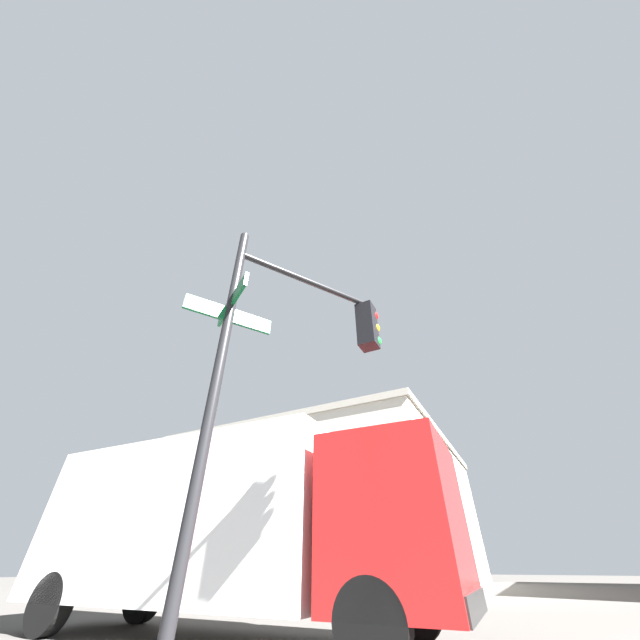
% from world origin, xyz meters
% --- Properties ---
extents(traffic_signal_near, '(1.74, 2.60, 5.10)m').
position_xyz_m(traffic_signal_near, '(-6.16, -5.84, 3.59)').
color(traffic_signal_near, black).
rests_on(traffic_signal_near, ground_plane).
extents(building_stucco, '(18.42, 19.72, 8.84)m').
position_xyz_m(building_stucco, '(-17.06, 17.71, 4.43)').
color(building_stucco, beige).
rests_on(building_stucco, ground_plane).
extents(box_truck_second, '(9.05, 2.89, 3.37)m').
position_xyz_m(box_truck_second, '(-9.71, -2.85, 1.87)').
color(box_truck_second, '#B21919').
rests_on(box_truck_second, ground_plane).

